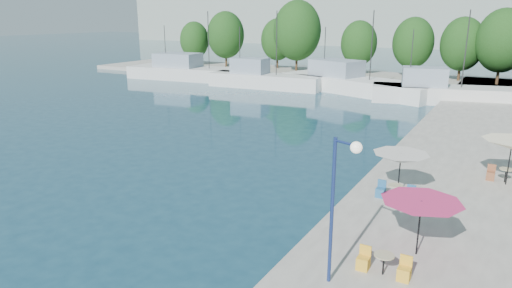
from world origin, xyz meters
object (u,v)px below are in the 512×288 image
Objects in this scene: trawler_03 at (352,84)px; trawler_04 at (441,93)px; street_lamp at (341,186)px; trawler_02 at (263,80)px; umbrella_pink at (421,207)px; umbrella_white at (401,158)px; trawler_01 at (194,72)px; umbrella_cream at (512,145)px.

trawler_03 and trawler_04 have the same top height.
trawler_04 reaches higher than street_lamp.
umbrella_pink is at bearing -57.82° from trawler_02.
umbrella_pink is at bearing -49.69° from trawler_03.
umbrella_white is at bearing -55.38° from trawler_02.
trawler_03 is 44.23m from street_lamp.
trawler_01 is 1.37× the size of trawler_04.
umbrella_white is 0.54× the size of street_lamp.
trawler_01 is 4.31× the size of street_lamp.
trawler_02 is 5.66× the size of umbrella_white.
umbrella_white reaches higher than umbrella_pink.
trawler_03 reaches higher than street_lamp.
umbrella_cream is 14.13m from street_lamp.
street_lamp is (-1.90, -3.43, 1.60)m from umbrella_pink.
trawler_02 is 22.12m from trawler_04.
trawler_04 is 3.14× the size of street_lamp.
trawler_02 is 3.06× the size of street_lamp.
umbrella_cream is (17.91, -28.73, 1.73)m from trawler_03.
street_lamp is at bearing -100.40° from trawler_04.
trawler_02 is at bearing 128.67° from umbrella_white.
trawler_03 is at bearing 154.46° from trawler_04.
umbrella_white is 0.92× the size of umbrella_cream.
trawler_04 is (34.84, -1.66, 0.00)m from trawler_01.
street_lamp is (13.38, -42.04, 3.02)m from trawler_03.
umbrella_cream is at bearing -46.17° from trawler_02.
trawler_01 is at bearing 152.42° from street_lamp.
umbrella_pink is at bearing -97.10° from trawler_04.
trawler_01 is 7.31× the size of umbrella_pink.
trawler_04 is 36.75m from umbrella_pink.
trawler_03 is at bearing 111.59° from umbrella_pink.
trawler_01 is 1.04× the size of trawler_03.
trawler_01 is 34.88m from trawler_04.
trawler_01 reaches higher than street_lamp.
trawler_03 is 7.10× the size of umbrella_cream.
trawler_01 is at bearing 138.93° from umbrella_white.
street_lamp is at bearing -53.62° from trawler_03.
trawler_04 reaches higher than umbrella_cream.
umbrella_cream is at bearing 91.59° from street_lamp.
trawler_03 is (11.34, 2.27, -0.00)m from trawler_02.
umbrella_white is at bearing 110.90° from street_lamp.
umbrella_pink is (4.50, -36.44, 1.42)m from trawler_04.
trawler_04 is at bearing 105.04° from umbrella_cream.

